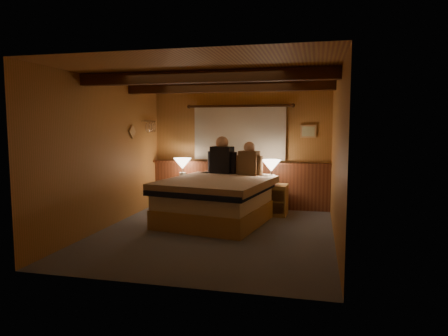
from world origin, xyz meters
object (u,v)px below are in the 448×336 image
(nightstand_left, at_px, (186,194))
(nightstand_right, at_px, (273,200))
(lamp_right, at_px, (271,167))
(person_left, at_px, (222,158))
(bed, at_px, (219,199))
(lamp_left, at_px, (182,165))
(duffel_bag, at_px, (181,203))
(person_right, at_px, (249,161))

(nightstand_left, xyz_separation_m, nightstand_right, (1.80, -0.24, 0.01))
(lamp_right, height_order, person_left, person_left)
(nightstand_left, bearing_deg, bed, -45.06)
(bed, height_order, nightstand_right, bed)
(lamp_left, bearing_deg, nightstand_left, 27.74)
(nightstand_left, height_order, duffel_bag, nightstand_left)
(nightstand_left, bearing_deg, lamp_right, -8.20)
(lamp_right, height_order, duffel_bag, lamp_right)
(bed, relative_size, duffel_bag, 4.39)
(lamp_right, xyz_separation_m, person_right, (-0.41, 0.00, 0.10))
(nightstand_right, height_order, person_left, person_left)
(bed, bearing_deg, duffel_bag, 157.49)
(nightstand_right, height_order, duffel_bag, nightstand_right)
(nightstand_right, xyz_separation_m, lamp_right, (-0.04, -0.01, 0.61))
(nightstand_right, height_order, person_right, person_right)
(nightstand_right, distance_m, duffel_bag, 1.78)
(nightstand_right, relative_size, lamp_left, 1.23)
(person_left, height_order, person_right, person_left)
(lamp_left, relative_size, duffel_bag, 0.84)
(person_right, xyz_separation_m, duffel_bag, (-1.32, -0.10, -0.83))
(nightstand_right, distance_m, lamp_left, 1.95)
(lamp_right, bearing_deg, lamp_left, 173.03)
(bed, relative_size, lamp_left, 5.22)
(lamp_right, relative_size, duffel_bag, 0.84)
(bed, relative_size, person_right, 3.70)
(lamp_left, bearing_deg, nightstand_right, -6.60)
(bed, xyz_separation_m, nightstand_left, (-0.93, 0.92, -0.11))
(duffel_bag, bearing_deg, nightstand_left, 89.26)
(bed, bearing_deg, nightstand_right, 48.27)
(bed, relative_size, lamp_right, 5.21)
(bed, xyz_separation_m, nightstand_right, (0.87, 0.68, -0.10))
(lamp_right, height_order, person_right, person_right)
(bed, distance_m, duffel_bag, 1.10)
(nightstand_left, height_order, lamp_left, lamp_left)
(person_right, bearing_deg, bed, -107.09)
(lamp_right, relative_size, person_left, 0.62)
(nightstand_left, xyz_separation_m, person_right, (1.34, -0.24, 0.72))
(nightstand_right, xyz_separation_m, duffel_bag, (-1.77, -0.11, -0.12))
(nightstand_right, relative_size, lamp_right, 1.23)
(person_left, bearing_deg, lamp_right, 4.23)
(lamp_left, relative_size, lamp_right, 1.00)
(nightstand_left, distance_m, nightstand_right, 1.81)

